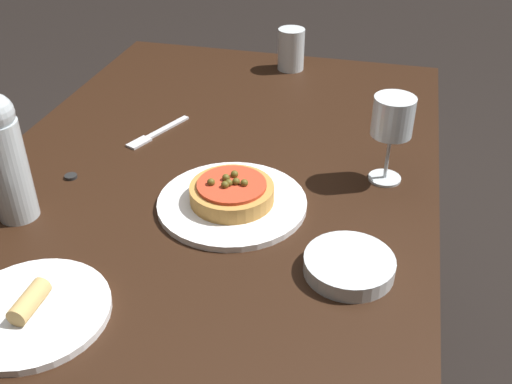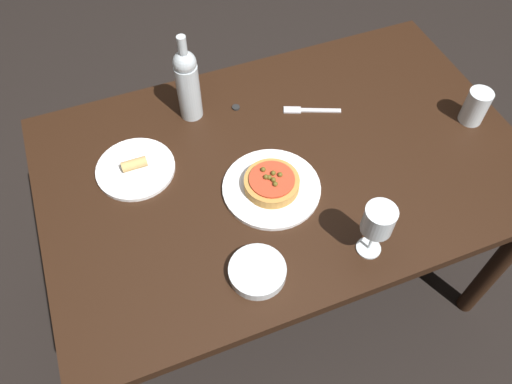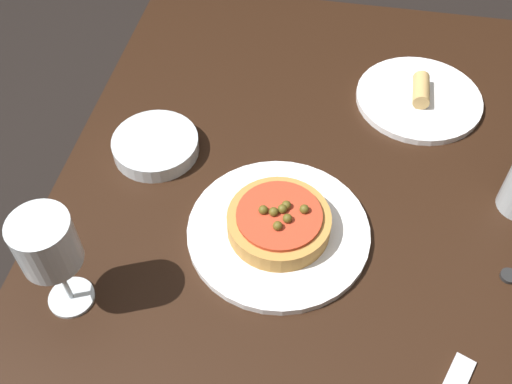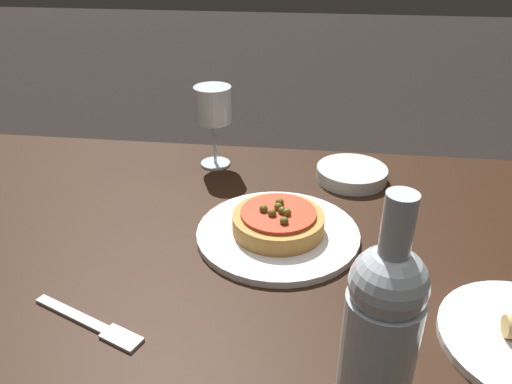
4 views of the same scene
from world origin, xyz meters
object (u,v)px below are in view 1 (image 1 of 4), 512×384
dinner_plate (232,203)px  side_plate (32,311)px  dining_table (206,214)px  bottle_cap (71,176)px  fork (155,134)px  side_bowl (349,265)px  water_cup (291,49)px  pizza (232,192)px  wine_glass (393,120)px  wine_bottle (4,154)px

dinner_plate → side_plate: bearing=148.8°
dining_table → bottle_cap: bottle_cap is taller
fork → side_bowl: bearing=75.5°
water_cup → side_bowl: (-0.79, -0.25, -0.04)m
pizza → side_plate: size_ratio=0.68×
water_cup → bottle_cap: size_ratio=4.57×
water_cup → fork: (-0.44, 0.21, -0.05)m
pizza → wine_glass: 0.32m
wine_glass → side_plate: size_ratio=0.77×
dinner_plate → pizza: size_ratio=1.78×
pizza → wine_bottle: 0.39m
dinner_plate → pizza: bearing=86.3°
pizza → bottle_cap: size_ratio=6.29×
dining_table → wine_glass: 0.41m
pizza → fork: (0.22, 0.24, -0.03)m
side_plate → bottle_cap: (0.35, 0.13, -0.00)m
fork → bottle_cap: size_ratio=7.15×
bottle_cap → side_bowl: bearing=-104.6°
dining_table → water_cup: water_cup is taller
water_cup → dinner_plate: bearing=-177.8°
wine_bottle → fork: bearing=-19.2°
dinner_plate → wine_glass: (0.16, -0.26, 0.12)m
side_bowl → side_plate: size_ratio=0.64×
wine_bottle → water_cup: 0.85m
wine_glass → water_cup: wine_glass is taller
wine_glass → side_bowl: 0.31m
side_bowl → fork: (0.35, 0.46, -0.01)m
wine_bottle → bottle_cap: bearing=-10.8°
fork → bottle_cap: (-0.20, 0.09, 0.00)m
wine_bottle → water_cup: (0.78, -0.33, -0.07)m
pizza → water_cup: 0.66m
pizza → bottle_cap: (0.02, 0.33, -0.03)m
dining_table → bottle_cap: size_ratio=57.59×
dinner_plate → water_cup: (0.66, 0.03, 0.05)m
wine_bottle → water_cup: bearing=-22.8°
wine_bottle → bottle_cap: 0.18m
wine_glass → wine_bottle: size_ratio=0.60×
wine_glass → side_bowl: wine_glass is taller
side_bowl → fork: 0.58m
dining_table → side_bowl: bearing=-124.0°
bottle_cap → side_plate: bearing=-159.6°
dining_table → wine_bottle: wine_bottle is taller
dinner_plate → dining_table: bearing=45.9°
wine_glass → fork: size_ratio=1.00×
bottle_cap → wine_glass: bearing=-76.4°
dinner_plate → pizza: pizza is taller
wine_bottle → side_plate: 0.29m
wine_bottle → bottle_cap: size_ratio=11.85×
pizza → side_bowl: (-0.13, -0.23, -0.02)m
dinner_plate → wine_bottle: bearing=108.6°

